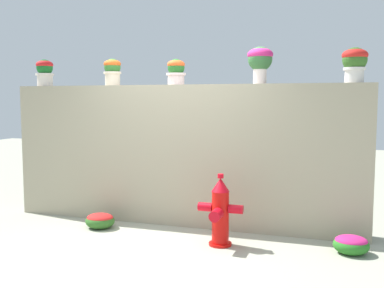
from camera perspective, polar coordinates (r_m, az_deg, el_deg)
name	(u,v)px	position (r m, az deg, el deg)	size (l,w,h in m)	color
ground_plane	(149,248)	(5.47, -5.48, -13.03)	(24.00, 24.00, 0.00)	#9C9D8A
stone_wall	(181,155)	(6.28, -1.45, -1.41)	(5.05, 0.37, 1.95)	tan
potted_plant_0	(45,71)	(7.28, -18.25, 8.84)	(0.27, 0.27, 0.41)	silver
potted_plant_1	(112,70)	(6.69, -10.10, 9.27)	(0.26, 0.26, 0.39)	beige
potted_plant_2	(176,70)	(6.25, -2.04, 9.35)	(0.27, 0.27, 0.35)	silver
potted_plant_3	(260,60)	(5.95, 8.67, 10.58)	(0.33, 0.33, 0.48)	silver
potted_plant_4	(355,61)	(5.87, 20.02, 9.85)	(0.31, 0.31, 0.43)	silver
fire_hydrant	(220,213)	(5.43, 3.60, -8.73)	(0.55, 0.43, 0.87)	red
flower_bush_left	(100,220)	(6.34, -11.64, -9.46)	(0.41, 0.37, 0.21)	#326625
flower_bush_right	(351,244)	(5.53, 19.61, -11.89)	(0.40, 0.36, 0.22)	#287123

